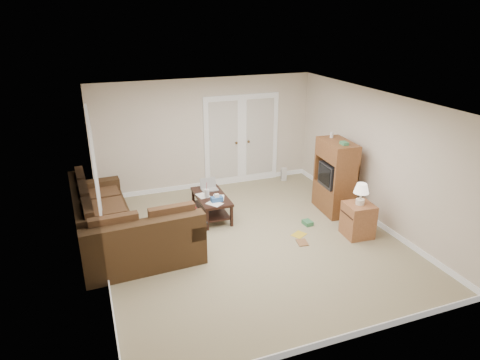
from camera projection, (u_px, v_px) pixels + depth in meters
name	position (u px, v px, depth m)	size (l,w,h in m)	color
floor	(251.00, 240.00, 7.65)	(5.50, 5.50, 0.00)	tan
ceiling	(252.00, 101.00, 6.73)	(5.00, 5.50, 0.02)	white
wall_left	(96.00, 196.00, 6.38)	(0.02, 5.50, 2.50)	beige
wall_right	(375.00, 158.00, 8.00)	(0.02, 5.50, 2.50)	beige
wall_back	(206.00, 134.00, 9.59)	(5.00, 0.02, 2.50)	beige
wall_front	(343.00, 256.00, 4.79)	(5.00, 0.02, 2.50)	beige
baseboards	(251.00, 238.00, 7.63)	(5.00, 5.50, 0.10)	silver
french_doors	(242.00, 140.00, 9.91)	(1.80, 0.05, 2.13)	silver
window_left	(93.00, 156.00, 7.15)	(0.05, 1.92, 1.42)	silver
sectional_sofa	(119.00, 228.00, 7.34)	(2.06, 2.91, 0.89)	#402C18
coffee_table	(211.00, 205.00, 8.45)	(0.57, 1.12, 0.76)	black
tv_armoire	(335.00, 176.00, 8.53)	(0.57, 0.96, 1.58)	brown
side_cabinet	(358.00, 217.00, 7.68)	(0.52, 0.52, 1.02)	#9D6039
space_heater	(284.00, 174.00, 10.32)	(0.12, 0.10, 0.31)	silver
floor_magazine	(299.00, 235.00, 7.83)	(0.26, 0.20, 0.01)	gold
floor_greenbox	(308.00, 223.00, 8.19)	(0.15, 0.20, 0.08)	#387C4E
floor_book	(297.00, 243.00, 7.53)	(0.18, 0.24, 0.02)	brown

